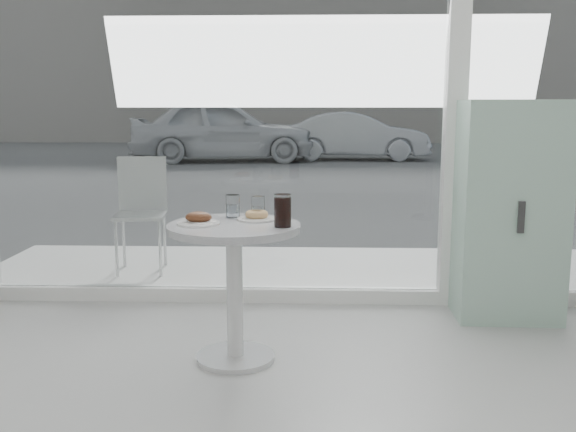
{
  "coord_description": "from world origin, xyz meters",
  "views": [
    {
      "loc": [
        -0.09,
        -1.48,
        1.39
      ],
      "look_at": [
        -0.2,
        1.7,
        0.85
      ],
      "focal_mm": 40.0,
      "sensor_mm": 36.0,
      "label": 1
    }
  ],
  "objects_px": {
    "mint_cabinet": "(510,211)",
    "patio_chair": "(141,206)",
    "car_white": "(223,130)",
    "car_silver": "(355,136)",
    "cola_glass": "(283,211)",
    "plate_fritter": "(199,219)",
    "water_tumbler_b": "(258,209)",
    "water_tumbler_a": "(233,207)",
    "main_table": "(234,264)",
    "plate_donut": "(257,216)"
  },
  "relations": [
    {
      "from": "mint_cabinet",
      "to": "patio_chair",
      "type": "distance_m",
      "value": 2.9
    },
    {
      "from": "car_white",
      "to": "car_silver",
      "type": "height_order",
      "value": "car_white"
    },
    {
      "from": "mint_cabinet",
      "to": "cola_glass",
      "type": "distance_m",
      "value": 1.7
    },
    {
      "from": "car_white",
      "to": "plate_fritter",
      "type": "xyz_separation_m",
      "value": [
        1.68,
        -13.25,
        -0.0
      ]
    },
    {
      "from": "patio_chair",
      "to": "water_tumbler_b",
      "type": "relative_size",
      "value": 7.44
    },
    {
      "from": "mint_cabinet",
      "to": "patio_chair",
      "type": "xyz_separation_m",
      "value": [
        -2.71,
        1.01,
        -0.14
      ]
    },
    {
      "from": "car_white",
      "to": "cola_glass",
      "type": "xyz_separation_m",
      "value": [
        2.13,
        -13.3,
        0.05
      ]
    },
    {
      "from": "water_tumbler_a",
      "to": "water_tumbler_b",
      "type": "bearing_deg",
      "value": -11.73
    },
    {
      "from": "main_table",
      "to": "plate_fritter",
      "type": "height_order",
      "value": "plate_fritter"
    },
    {
      "from": "patio_chair",
      "to": "water_tumbler_b",
      "type": "bearing_deg",
      "value": -62.66
    },
    {
      "from": "water_tumbler_b",
      "to": "cola_glass",
      "type": "distance_m",
      "value": 0.3
    },
    {
      "from": "car_silver",
      "to": "water_tumbler_a",
      "type": "xyz_separation_m",
      "value": [
        -1.62,
        -13.61,
        0.19
      ]
    },
    {
      "from": "mint_cabinet",
      "to": "car_silver",
      "type": "height_order",
      "value": "mint_cabinet"
    },
    {
      "from": "main_table",
      "to": "plate_donut",
      "type": "height_order",
      "value": "plate_donut"
    },
    {
      "from": "plate_donut",
      "to": "water_tumbler_a",
      "type": "relative_size",
      "value": 1.7
    },
    {
      "from": "patio_chair",
      "to": "plate_donut",
      "type": "bearing_deg",
      "value": -63.63
    },
    {
      "from": "car_silver",
      "to": "main_table",
      "type": "bearing_deg",
      "value": 174.37
    },
    {
      "from": "car_white",
      "to": "cola_glass",
      "type": "height_order",
      "value": "car_white"
    },
    {
      "from": "car_white",
      "to": "car_silver",
      "type": "distance_m",
      "value": 3.51
    },
    {
      "from": "car_silver",
      "to": "water_tumbler_a",
      "type": "bearing_deg",
      "value": 174.14
    },
    {
      "from": "plate_donut",
      "to": "main_table",
      "type": "bearing_deg",
      "value": -131.39
    },
    {
      "from": "plate_fritter",
      "to": "water_tumbler_b",
      "type": "relative_size",
      "value": 1.85
    },
    {
      "from": "main_table",
      "to": "plate_donut",
      "type": "xyz_separation_m",
      "value": [
        0.11,
        0.13,
        0.24
      ]
    },
    {
      "from": "plate_fritter",
      "to": "water_tumbler_a",
      "type": "xyz_separation_m",
      "value": [
        0.15,
        0.23,
        0.03
      ]
    },
    {
      "from": "mint_cabinet",
      "to": "plate_donut",
      "type": "distance_m",
      "value": 1.75
    },
    {
      "from": "water_tumbler_a",
      "to": "cola_glass",
      "type": "distance_m",
      "value": 0.42
    },
    {
      "from": "plate_fritter",
      "to": "cola_glass",
      "type": "height_order",
      "value": "cola_glass"
    },
    {
      "from": "car_white",
      "to": "car_silver",
      "type": "relative_size",
      "value": 1.22
    },
    {
      "from": "car_silver",
      "to": "plate_fritter",
      "type": "bearing_deg",
      "value": 173.63
    },
    {
      "from": "patio_chair",
      "to": "car_silver",
      "type": "relative_size",
      "value": 0.24
    },
    {
      "from": "plate_fritter",
      "to": "water_tumbler_a",
      "type": "distance_m",
      "value": 0.28
    },
    {
      "from": "plate_fritter",
      "to": "water_tumbler_b",
      "type": "height_order",
      "value": "water_tumbler_b"
    },
    {
      "from": "car_white",
      "to": "water_tumbler_b",
      "type": "distance_m",
      "value": 13.2
    },
    {
      "from": "patio_chair",
      "to": "plate_fritter",
      "type": "height_order",
      "value": "patio_chair"
    },
    {
      "from": "water_tumbler_a",
      "to": "cola_glass",
      "type": "bearing_deg",
      "value": -43.94
    },
    {
      "from": "car_white",
      "to": "plate_donut",
      "type": "relative_size",
      "value": 21.29
    },
    {
      "from": "car_white",
      "to": "water_tumbler_a",
      "type": "bearing_deg",
      "value": -179.61
    },
    {
      "from": "mint_cabinet",
      "to": "water_tumbler_b",
      "type": "bearing_deg",
      "value": -157.33
    },
    {
      "from": "main_table",
      "to": "water_tumbler_a",
      "type": "relative_size",
      "value": 5.94
    },
    {
      "from": "plate_donut",
      "to": "mint_cabinet",
      "type": "bearing_deg",
      "value": 22.95
    },
    {
      "from": "patio_chair",
      "to": "plate_donut",
      "type": "xyz_separation_m",
      "value": [
        1.1,
        -1.69,
        0.21
      ]
    },
    {
      "from": "mint_cabinet",
      "to": "patio_chair",
      "type": "bearing_deg",
      "value": 160.91
    },
    {
      "from": "patio_chair",
      "to": "car_white",
      "type": "bearing_deg",
      "value": 87.67
    },
    {
      "from": "plate_fritter",
      "to": "plate_donut",
      "type": "relative_size",
      "value": 1.05
    },
    {
      "from": "mint_cabinet",
      "to": "plate_fritter",
      "type": "bearing_deg",
      "value": -155.18
    },
    {
      "from": "car_white",
      "to": "water_tumbler_a",
      "type": "relative_size",
      "value": 36.2
    },
    {
      "from": "patio_chair",
      "to": "car_white",
      "type": "distance_m",
      "value": 11.45
    },
    {
      "from": "car_silver",
      "to": "plate_fritter",
      "type": "height_order",
      "value": "car_silver"
    },
    {
      "from": "main_table",
      "to": "patio_chair",
      "type": "distance_m",
      "value": 2.08
    },
    {
      "from": "mint_cabinet",
      "to": "cola_glass",
      "type": "bearing_deg",
      "value": -147.36
    }
  ]
}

